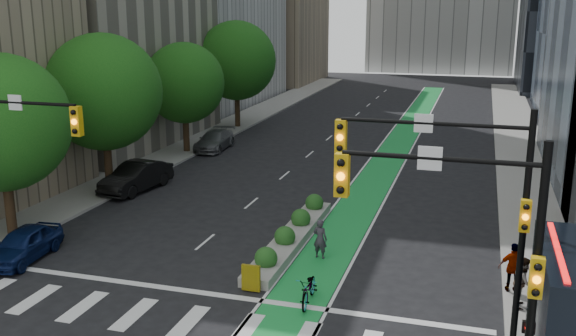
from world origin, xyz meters
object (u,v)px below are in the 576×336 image
Objects in this scene: bicycle at (309,289)px; parked_car_left_near at (24,244)px; cyclist at (320,239)px; pedestrian_far at (514,268)px; median_planter at (292,235)px; parked_car_left_far at (214,140)px; parked_car_left_mid at (136,177)px; pedestrian_near at (523,282)px.

parked_car_left_near is at bearing 174.06° from bicycle.
bicycle is 4.20m from cyclist.
bicycle is 1.13× the size of pedestrian_far.
cyclist reaches higher than median_planter.
median_planter is 19.62m from parked_car_left_far.
parked_car_left_mid is 2.80× the size of pedestrian_near.
bicycle is 7.39m from pedestrian_far.
bicycle is 16.88m from parked_car_left_mid.
pedestrian_far is at bearing 17.96° from bicycle.
cyclist is 0.35× the size of parked_car_left_far.
parked_car_left_mid is at bearing -18.04° from cyclist.
median_planter is 5.84× the size of pedestrian_near.
pedestrian_far is (-0.27, 1.14, 0.03)m from pedestrian_near.
median_planter is 2.57× the size of parked_car_left_near.
median_planter is 11.18m from parked_car_left_near.
bicycle is at bearing 108.20° from pedestrian_near.
pedestrian_far is at bearing 18.95° from pedestrian_near.
pedestrian_near reaches higher than parked_car_left_mid.
bicycle is 0.42× the size of parked_car_left_mid.
pedestrian_near is (20.07, -9.22, 0.22)m from parked_car_left_mid.
median_planter is 5.63× the size of pedestrian_far.
parked_car_left_far is at bearing -50.41° from pedestrian_far.
parked_car_left_mid reaches higher than parked_car_left_far.
pedestrian_far is (19.80, -8.08, 0.25)m from parked_car_left_mid.
parked_car_left_far is at bearing 116.74° from bicycle.
cyclist is 12.16m from parked_car_left_near.
median_planter is at bearing 108.51° from bicycle.
pedestrian_far is (9.10, -2.75, 0.69)m from median_planter.
parked_car_left_near is at bearing -153.20° from median_planter.
median_planter is at bearing -18.73° from parked_car_left_mid.
parked_car_left_far is 27.58m from pedestrian_far.
pedestrian_near is 1.17m from pedestrian_far.
pedestrian_near is (7.76, -2.54, 0.19)m from cyclist.
median_planter is 11.96m from parked_car_left_mid.
cyclist is 14.01m from parked_car_left_mid.
parked_car_left_mid is 22.09m from pedestrian_near.
median_planter reaches higher than bicycle.
cyclist is at bearing -58.68° from parked_car_left_far.
pedestrian_near is at bearing -22.54° from median_planter.
cyclist is at bearing -20.73° from parked_car_left_mid.
median_planter is at bearing -23.13° from pedestrian_far.
bicycle is at bearing 109.19° from cyclist.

